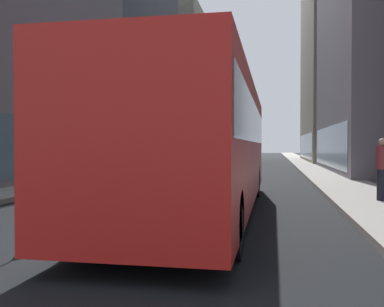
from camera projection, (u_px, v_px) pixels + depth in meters
ground_plane at (243, 163)px, 41.18m from camera, size 120.00×120.00×0.00m
sidewalk_left at (185, 162)px, 42.24m from camera, size 2.40×110.00×0.15m
sidewalk_right at (304, 163)px, 40.11m from camera, size 2.40×110.00×0.15m
building_left_mid at (111, 47)px, 39.48m from camera, size 8.30×19.73×21.54m
building_left_far at (170, 90)px, 62.43m from camera, size 11.23×23.24×19.48m
building_right_far at (366, 7)px, 42.66m from camera, size 11.59×17.71×31.06m
transit_bus at (202, 140)px, 10.43m from camera, size 2.78×11.53×3.05m
car_yellow_taxi at (102, 170)px, 14.52m from camera, size 1.94×4.00×1.62m
car_black_suv at (234, 154)px, 44.69m from camera, size 1.79×4.37×1.62m
car_white_van at (224, 153)px, 50.51m from camera, size 1.93×4.68×1.62m
box_truck at (179, 145)px, 26.31m from camera, size 2.30×7.50×3.05m
dalmatian_dog at (48, 212)px, 7.22m from camera, size 0.22×0.96×0.72m
pedestrian_with_handbag at (383, 169)px, 11.61m from camera, size 0.45×0.34×1.69m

